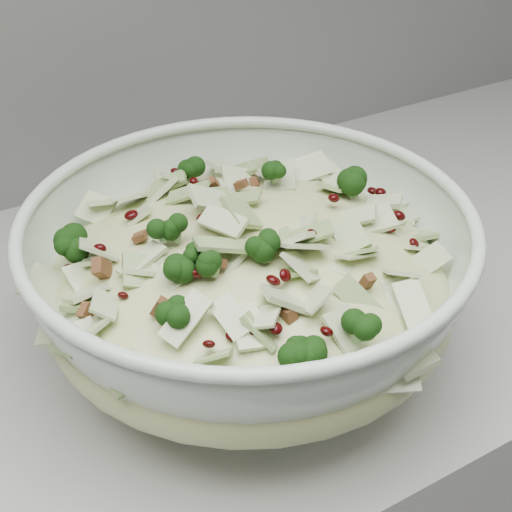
% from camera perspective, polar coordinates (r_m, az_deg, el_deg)
% --- Properties ---
extents(counter, '(3.60, 0.60, 0.90)m').
position_cam_1_polar(counter, '(1.32, 19.19, -10.75)').
color(counter, '#A2A19D').
rests_on(counter, floor).
extents(mixing_bowl, '(0.48, 0.48, 0.15)m').
position_cam_1_polar(mixing_bowl, '(0.62, -0.63, -2.11)').
color(mixing_bowl, silver).
rests_on(mixing_bowl, counter).
extents(salad, '(0.40, 0.40, 0.15)m').
position_cam_1_polar(salad, '(0.61, -0.65, -0.25)').
color(salad, beige).
rests_on(salad, mixing_bowl).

